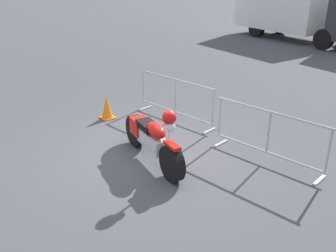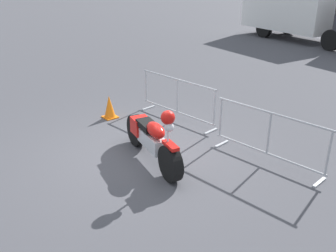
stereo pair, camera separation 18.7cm
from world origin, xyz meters
name	(u,v)px [view 2 (the right image)]	position (x,y,z in m)	size (l,w,h in m)	color
ground_plane	(145,153)	(0.00, 0.00, 0.00)	(120.00, 120.00, 0.00)	#424247
motorcycle	(152,138)	(0.35, -0.07, 0.50)	(2.31, 0.62, 1.31)	black
crowd_barrier_near	(177,99)	(-1.08, 1.70, 0.56)	(2.44, 0.73, 1.07)	#9EA0A5
crowd_barrier_far	(268,137)	(1.77, 1.70, 0.56)	(2.44, 0.73, 1.07)	#9EA0A5
box_truck	(305,8)	(-5.82, 13.77, 1.64)	(7.87, 2.91, 2.98)	white
parked_car_blue	(330,8)	(-9.95, 23.08, 0.74)	(1.99, 4.42, 1.47)	#284799
traffic_cone	(110,107)	(-2.21, 0.39, 0.29)	(0.34, 0.34, 0.59)	orange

